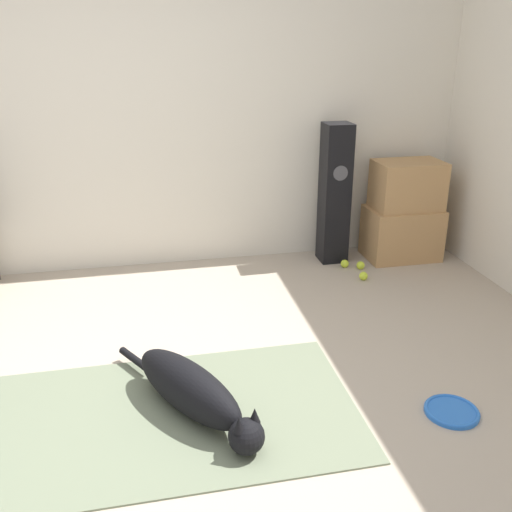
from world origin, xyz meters
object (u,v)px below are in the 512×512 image
(cardboard_box_upper, at_px, (408,185))
(tennis_ball_by_boxes, at_px, (361,265))
(floor_speaker, at_px, (335,194))
(frisbee, at_px, (452,411))
(dog, at_px, (193,391))
(cardboard_box_lower, at_px, (402,233))
(tennis_ball_loose_on_carpet, at_px, (345,264))
(tennis_ball_near_speaker, at_px, (363,276))

(cardboard_box_upper, xyz_separation_m, tennis_ball_by_boxes, (-0.44, -0.19, -0.59))
(cardboard_box_upper, bearing_deg, floor_speaker, 174.81)
(frisbee, height_order, tennis_ball_by_boxes, tennis_ball_by_boxes)
(dog, xyz_separation_m, cardboard_box_upper, (1.96, 1.78, 0.49))
(frisbee, height_order, cardboard_box_lower, cardboard_box_lower)
(dog, relative_size, cardboard_box_lower, 1.72)
(tennis_ball_by_boxes, distance_m, tennis_ball_loose_on_carpet, 0.13)
(tennis_ball_near_speaker, bearing_deg, frisbee, -96.46)
(tennis_ball_near_speaker, bearing_deg, tennis_ball_loose_on_carpet, 101.74)
(dog, bearing_deg, floor_speaker, 53.59)
(dog, bearing_deg, tennis_ball_loose_on_carpet, 49.58)
(frisbee, bearing_deg, cardboard_box_lower, 71.77)
(tennis_ball_loose_on_carpet, bearing_deg, floor_speaker, 104.26)
(dog, xyz_separation_m, frisbee, (1.27, -0.26, -0.12))
(frisbee, xyz_separation_m, tennis_ball_near_speaker, (0.19, 1.64, 0.02))
(tennis_ball_by_boxes, bearing_deg, cardboard_box_lower, 23.61)
(tennis_ball_near_speaker, height_order, tennis_ball_loose_on_carpet, same)
(frisbee, relative_size, tennis_ball_loose_on_carpet, 4.12)
(cardboard_box_lower, height_order, tennis_ball_near_speaker, cardboard_box_lower)
(dog, height_order, cardboard_box_upper, cardboard_box_upper)
(cardboard_box_upper, relative_size, tennis_ball_by_boxes, 8.16)
(frisbee, bearing_deg, dog, 168.38)
(dog, relative_size, tennis_ball_loose_on_carpet, 15.47)
(cardboard_box_upper, height_order, tennis_ball_near_speaker, cardboard_box_upper)
(dog, xyz_separation_m, tennis_ball_loose_on_carpet, (1.40, 1.65, -0.10))
(dog, distance_m, tennis_ball_near_speaker, 2.01)
(frisbee, relative_size, tennis_ball_near_speaker, 4.12)
(floor_speaker, bearing_deg, tennis_ball_loose_on_carpet, -75.74)
(cardboard_box_lower, bearing_deg, dog, -137.59)
(frisbee, bearing_deg, cardboard_box_upper, 71.50)
(dog, bearing_deg, tennis_ball_near_speaker, 43.45)
(frisbee, relative_size, cardboard_box_lower, 0.46)
(frisbee, bearing_deg, tennis_ball_near_speaker, 83.54)
(floor_speaker, bearing_deg, dog, -126.41)
(cardboard_box_upper, distance_m, tennis_ball_by_boxes, 0.76)
(frisbee, relative_size, floor_speaker, 0.24)
(cardboard_box_lower, relative_size, tennis_ball_loose_on_carpet, 9.01)
(tennis_ball_near_speaker, bearing_deg, dog, -136.55)
(cardboard_box_lower, bearing_deg, tennis_ball_loose_on_carpet, -166.72)
(cardboard_box_lower, relative_size, tennis_ball_near_speaker, 9.01)
(frisbee, xyz_separation_m, tennis_ball_loose_on_carpet, (0.13, 1.91, 0.02))
(cardboard_box_lower, height_order, floor_speaker, floor_speaker)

